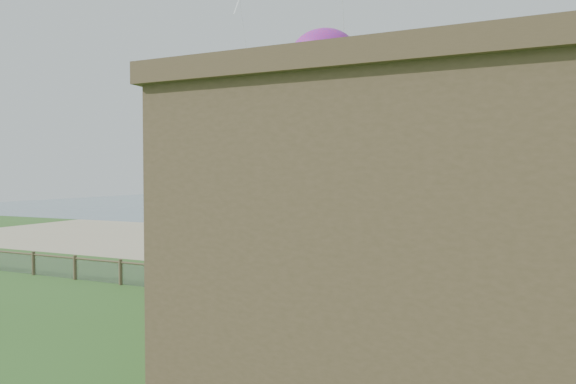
% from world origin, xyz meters
% --- Properties ---
extents(ground, '(160.00, 160.00, 0.00)m').
position_xyz_m(ground, '(0.00, 0.00, 0.00)').
color(ground, '#355C1F').
rests_on(ground, ground).
extents(sand_beach, '(72.00, 20.00, 0.02)m').
position_xyz_m(sand_beach, '(0.00, 22.00, 0.00)').
color(sand_beach, tan).
rests_on(sand_beach, ground).
extents(ocean, '(160.00, 68.00, 0.02)m').
position_xyz_m(ocean, '(0.00, 66.00, 0.00)').
color(ocean, slate).
rests_on(ocean, ground).
extents(chainlink_fence, '(36.20, 0.20, 1.25)m').
position_xyz_m(chainlink_fence, '(0.00, 6.00, 0.55)').
color(chainlink_fence, brown).
rests_on(chainlink_fence, ground).
extents(motel_deck, '(15.00, 2.00, 0.50)m').
position_xyz_m(motel_deck, '(13.00, 5.00, 0.25)').
color(motel_deck, brown).
rests_on(motel_deck, ground).
extents(picnic_table, '(2.22, 1.88, 0.81)m').
position_xyz_m(picnic_table, '(8.58, 5.00, 0.41)').
color(picnic_table, brown).
rests_on(picnic_table, ground).
extents(octopus_kite, '(4.26, 3.48, 7.65)m').
position_xyz_m(octopus_kite, '(1.52, 14.04, 10.13)').
color(octopus_kite, '#F22650').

